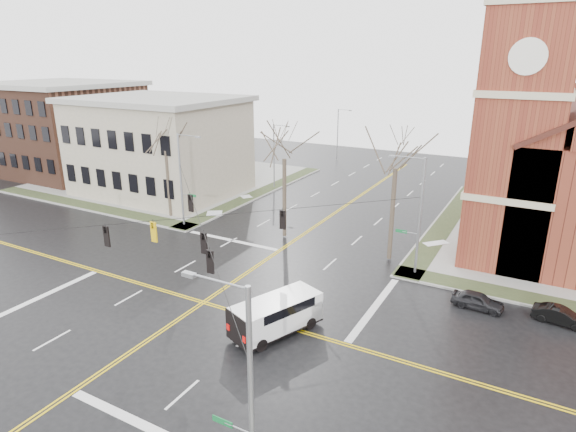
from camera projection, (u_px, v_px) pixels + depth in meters
The scene contains 18 objects.
ground at pixel (203, 302), 32.94m from camera, with size 120.00×120.00×0.00m, color black.
sidewalks at pixel (203, 301), 32.92m from camera, with size 80.00×80.00×0.17m.
road_markings at pixel (203, 302), 32.94m from camera, with size 100.00×100.00×0.01m.
civic_building_a at pixel (160, 148), 57.86m from camera, with size 18.00×14.00×11.00m, color gray.
civic_building_b at pixel (64, 130), 68.51m from camera, with size 18.00×16.00×12.00m, color #553224.
signal_pole_ne at pixel (418, 213), 35.74m from camera, with size 2.75×0.22×9.00m.
signal_pole_nw at pixel (182, 177), 46.09m from camera, with size 2.75×0.22×9.00m.
signal_pole_se at pixel (247, 394), 16.64m from camera, with size 2.75×0.22×9.00m.
span_wires at pixel (198, 217), 30.97m from camera, with size 23.02×23.02×0.03m.
traffic_signals at pixel (192, 231), 30.65m from camera, with size 8.21×8.26×1.30m.
streetlight_north_a at pixel (275, 154), 59.64m from camera, with size 2.30×0.20×8.00m.
streetlight_north_b at pixel (339, 132), 76.25m from camera, with size 2.30×0.20×8.00m.
cargo_van at pixel (279, 312), 29.14m from camera, with size 4.24×6.15×2.19m.
parked_car_a at pixel (478, 300), 32.03m from camera, with size 1.34×3.33×1.14m, color black.
parked_car_b at pixel (560, 316), 30.21m from camera, with size 1.14×3.27×1.08m, color black.
tree_nw_far at pixel (166, 146), 48.02m from camera, with size 4.00×4.00×10.25m.
tree_nw_near at pixel (284, 154), 42.29m from camera, with size 4.00×4.00×10.85m.
tree_ne at pixel (396, 162), 37.19m from camera, with size 4.00×4.00×11.35m.
Camera 1 is at (19.24, -22.91, 16.10)m, focal length 30.00 mm.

